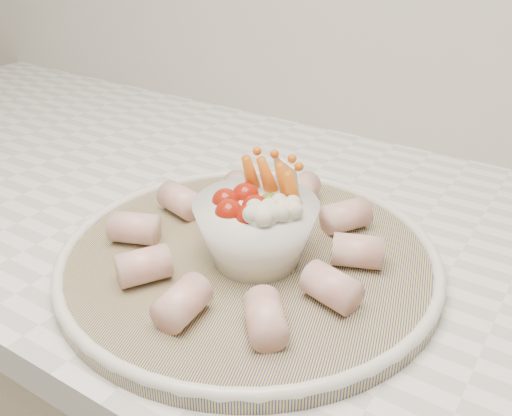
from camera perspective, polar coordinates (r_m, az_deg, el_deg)
The scene contains 3 objects.
serving_platter at distance 0.59m, azimuth -0.70°, elevation -4.90°, with size 0.48×0.48×0.02m.
veggie_bowl at distance 0.55m, azimuth 0.10°, elevation -1.83°, with size 0.12×0.12×0.10m.
cured_meat_rolls at distance 0.58m, azimuth -0.78°, elevation -3.18°, with size 0.27×0.29×0.03m.
Camera 1 is at (0.15, 0.95, 1.26)m, focal length 40.00 mm.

